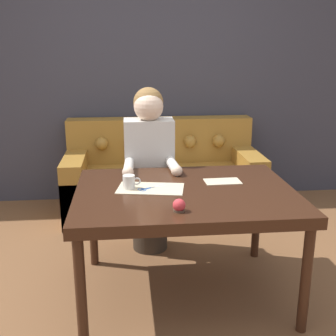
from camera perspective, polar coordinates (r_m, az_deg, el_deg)
name	(u,v)px	position (r m, az deg, el deg)	size (l,w,h in m)	color
ground_plane	(175,289)	(2.98, 0.89, -16.10)	(16.00, 16.00, 0.00)	brown
wall_back	(154,76)	(4.42, -1.94, 12.40)	(8.00, 0.06, 2.60)	#383842
dining_table	(185,200)	(2.65, 2.35, -4.34)	(1.37, 1.03, 0.73)	#381E11
couch	(162,179)	(4.19, -0.78, -1.56)	(1.87, 0.85, 0.89)	olive
person	(149,169)	(3.27, -2.54, -0.18)	(0.42, 0.56, 1.30)	#33281E
pattern_paper_main	(151,188)	(2.65, -2.37, -2.79)	(0.45, 0.31, 0.00)	beige
pattern_paper_offcut	(223,181)	(2.81, 7.40, -1.81)	(0.24, 0.14, 0.00)	beige
scissors	(148,189)	(2.64, -2.77, -2.83)	(0.20, 0.14, 0.01)	silver
mug	(129,182)	(2.64, -5.27, -1.92)	(0.11, 0.08, 0.09)	silver
pin_cushion	(179,206)	(2.29, 1.51, -5.13)	(0.07, 0.07, 0.07)	#4C3828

